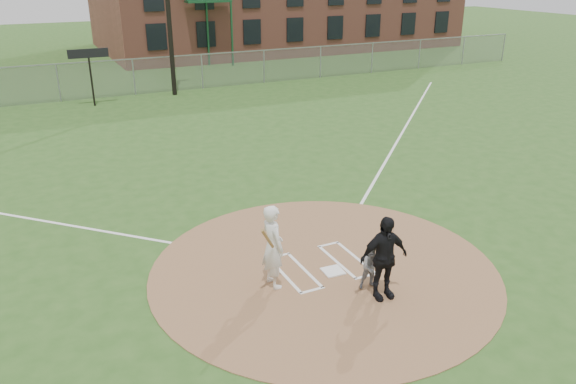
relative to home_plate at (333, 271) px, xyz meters
name	(u,v)px	position (x,y,z in m)	size (l,w,h in m)	color
ground	(324,269)	(-0.12, 0.23, -0.04)	(140.00, 140.00, 0.00)	#2A501B
dirt_circle	(324,269)	(-0.12, 0.23, -0.03)	(8.40, 8.40, 0.02)	#936845
home_plate	(333,271)	(0.00, 0.00, 0.00)	(0.48, 0.48, 0.03)	white
foul_line_first	(402,132)	(8.88, 9.23, -0.03)	(0.10, 24.00, 0.01)	white
catcher	(372,266)	(0.43, -0.99, 0.54)	(0.54, 0.42, 1.12)	gray
umpire	(384,258)	(0.43, -1.40, 0.95)	(1.13, 0.47, 1.94)	black
batters_boxes	(321,266)	(-0.12, 0.38, -0.01)	(2.08, 1.88, 0.01)	white
batter_at_plate	(273,246)	(-1.53, 0.10, 0.98)	(0.81, 1.01, 1.99)	white
outfield_fence	(134,77)	(-0.12, 22.23, 0.98)	(56.08, 0.08, 2.03)	slate
scoreboard_sign	(89,60)	(-2.62, 20.43, 2.35)	(2.00, 0.10, 2.93)	black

